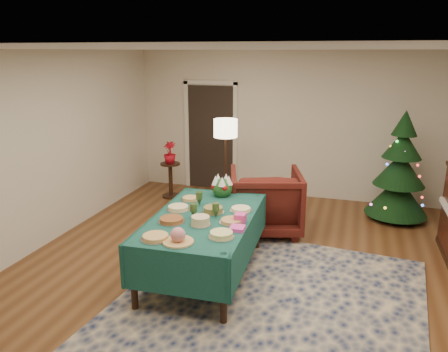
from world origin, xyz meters
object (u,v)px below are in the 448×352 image
(buffet_table, at_px, (203,228))
(potted_plant, at_px, (170,157))
(gift_box, at_px, (240,218))
(floor_lamp, at_px, (226,134))
(armchair, at_px, (265,198))
(christmas_tree, at_px, (400,171))
(side_table, at_px, (171,181))

(buffet_table, relative_size, potted_plant, 5.11)
(buffet_table, relative_size, gift_box, 16.47)
(floor_lamp, bearing_deg, gift_box, -68.93)
(armchair, xyz_separation_m, potted_plant, (-2.05, 1.09, 0.24))
(gift_box, height_order, armchair, armchair)
(armchair, relative_size, floor_lamp, 0.66)
(gift_box, distance_m, christmas_tree, 3.38)
(potted_plant, bearing_deg, christmas_tree, 1.08)
(armchair, relative_size, potted_plant, 2.65)
(armchair, height_order, side_table, armchair)
(gift_box, relative_size, christmas_tree, 0.07)
(gift_box, height_order, floor_lamp, floor_lamp)
(buffet_table, bearing_deg, armchair, 74.72)
(gift_box, bearing_deg, floor_lamp, 111.07)
(side_table, bearing_deg, potted_plant, -90.00)
(armchair, xyz_separation_m, side_table, (-2.05, 1.09, -0.21))
(gift_box, bearing_deg, buffet_table, 172.50)
(gift_box, xyz_separation_m, floor_lamp, (-0.86, 2.24, 0.53))
(gift_box, relative_size, side_table, 0.19)
(gift_box, height_order, potted_plant, same)
(side_table, bearing_deg, floor_lamp, -21.31)
(buffet_table, bearing_deg, potted_plant, 121.37)
(side_table, height_order, christmas_tree, christmas_tree)
(side_table, distance_m, potted_plant, 0.45)
(buffet_table, relative_size, armchair, 1.93)
(armchair, xyz_separation_m, floor_lamp, (-0.82, 0.61, 0.83))
(floor_lamp, bearing_deg, armchair, -36.67)
(christmas_tree, bearing_deg, buffet_table, -131.05)
(side_table, distance_m, christmas_tree, 4.03)
(gift_box, distance_m, side_table, 3.47)
(armchair, distance_m, side_table, 2.33)
(buffet_table, height_order, christmas_tree, christmas_tree)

